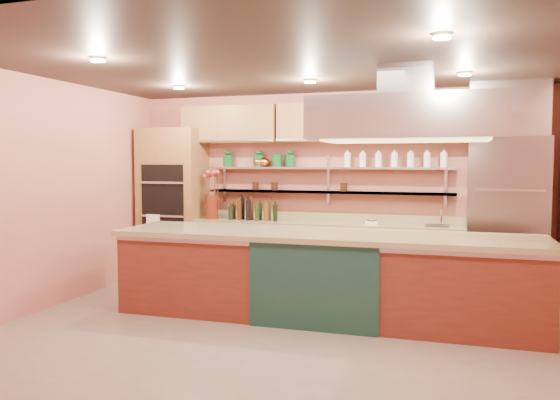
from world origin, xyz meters
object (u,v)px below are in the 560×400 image
(flower_vase, at_px, (212,207))
(island, at_px, (323,275))
(kitchen_scale, at_px, (372,221))
(copper_kettle, at_px, (264,162))
(green_canister, at_px, (277,161))
(refrigerator, at_px, (506,220))

(flower_vase, bearing_deg, island, -35.72)
(flower_vase, xyz_separation_m, kitchen_scale, (2.42, 0.00, -0.13))
(copper_kettle, bearing_deg, green_canister, 0.00)
(copper_kettle, height_order, green_canister, green_canister)
(flower_vase, bearing_deg, copper_kettle, 16.06)
(island, height_order, kitchen_scale, kitchen_scale)
(copper_kettle, relative_size, green_canister, 0.96)
(refrigerator, height_order, flower_vase, refrigerator)
(refrigerator, relative_size, island, 0.44)
(island, relative_size, flower_vase, 13.71)
(island, bearing_deg, green_canister, 122.19)
(green_canister, bearing_deg, island, -57.03)
(flower_vase, relative_size, green_canister, 1.84)
(flower_vase, distance_m, copper_kettle, 1.05)
(refrigerator, distance_m, kitchen_scale, 1.71)
(refrigerator, xyz_separation_m, kitchen_scale, (-1.71, 0.01, -0.07))
(refrigerator, distance_m, island, 2.59)
(copper_kettle, bearing_deg, refrigerator, -3.91)
(copper_kettle, bearing_deg, kitchen_scale, -7.59)
(island, bearing_deg, kitchen_scale, 76.75)
(refrigerator, bearing_deg, kitchen_scale, 179.67)
(kitchen_scale, xyz_separation_m, copper_kettle, (-1.65, 0.22, 0.81))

